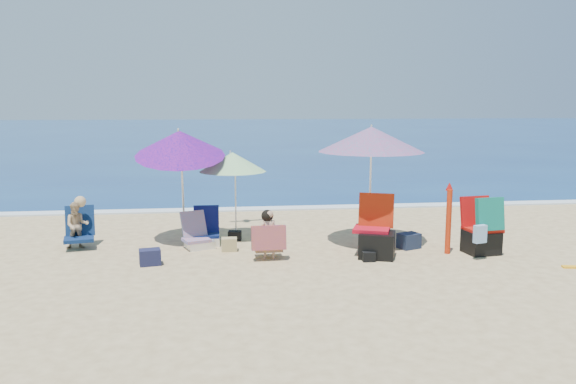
{
  "coord_description": "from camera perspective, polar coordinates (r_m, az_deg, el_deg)",
  "views": [
    {
      "loc": [
        -1.57,
        -9.69,
        2.79
      ],
      "look_at": [
        -0.3,
        1.0,
        1.1
      ],
      "focal_mm": 35.84,
      "sensor_mm": 36.0,
      "label": 1
    }
  ],
  "objects": [
    {
      "name": "ground",
      "position": [
        10.2,
        2.35,
        -6.95
      ],
      "size": [
        120.0,
        120.0,
        0.0
      ],
      "color": "#D8BC84",
      "rests_on": "ground"
    },
    {
      "name": "furled_umbrella",
      "position": [
        11.01,
        15.66,
        -2.19
      ],
      "size": [
        0.15,
        0.19,
        1.33
      ],
      "color": "red",
      "rests_on": "ground"
    },
    {
      "name": "umbrella_blue",
      "position": [
        11.49,
        -10.69,
        4.77
      ],
      "size": [
        1.8,
        1.87,
        2.43
      ],
      "color": "silver",
      "rests_on": "ground"
    },
    {
      "name": "sea",
      "position": [
        54.78,
        -5.15,
        5.91
      ],
      "size": [
        120.0,
        80.0,
        0.12
      ],
      "color": "navy",
      "rests_on": "ground"
    },
    {
      "name": "bag_navy_b",
      "position": [
        11.34,
        11.9,
        -4.76
      ],
      "size": [
        0.47,
        0.42,
        0.29
      ],
      "color": "#1C263D",
      "rests_on": "ground"
    },
    {
      "name": "bag_black_b",
      "position": [
        10.32,
        8.01,
        -6.36
      ],
      "size": [
        0.22,
        0.16,
        0.17
      ],
      "color": "black",
      "rests_on": "ground"
    },
    {
      "name": "bag_navy_a",
      "position": [
        10.27,
        -13.53,
        -6.3
      ],
      "size": [
        0.4,
        0.32,
        0.28
      ],
      "color": "#1B1D3B",
      "rests_on": "ground"
    },
    {
      "name": "camp_chair_right",
      "position": [
        11.23,
        18.68,
        -3.86
      ],
      "size": [
        0.73,
        0.92,
        1.1
      ],
      "color": "#B8160D",
      "rests_on": "ground"
    },
    {
      "name": "person_left",
      "position": [
        11.78,
        -20.13,
        -3.07
      ],
      "size": [
        0.65,
        0.81,
        1.0
      ],
      "color": "tan",
      "rests_on": "ground"
    },
    {
      "name": "chair_rainbow",
      "position": [
        11.27,
        -8.97,
        -4.57
      ],
      "size": [
        0.7,
        0.74,
        0.68
      ],
      "color": "#E06E4F",
      "rests_on": "ground"
    },
    {
      "name": "orange_item",
      "position": [
        10.95,
        26.19,
        -6.69
      ],
      "size": [
        0.27,
        0.16,
        0.03
      ],
      "color": "#FFA91A",
      "rests_on": "ground"
    },
    {
      "name": "person_center",
      "position": [
        10.27,
        -1.94,
        -4.34
      ],
      "size": [
        0.62,
        0.51,
        0.9
      ],
      "color": "tan",
      "rests_on": "ground"
    },
    {
      "name": "camp_chair_left",
      "position": [
        10.6,
        8.75,
        -4.56
      ],
      "size": [
        0.86,
        0.92,
        1.12
      ],
      "color": "red",
      "rests_on": "ground"
    },
    {
      "name": "umbrella_turquoise",
      "position": [
        11.23,
        8.26,
        5.2
      ],
      "size": [
        2.09,
        2.09,
        2.36
      ],
      "color": "white",
      "rests_on": "ground"
    },
    {
      "name": "chair_navy",
      "position": [
        11.55,
        -8.11,
        -4.17
      ],
      "size": [
        0.53,
        0.65,
        0.73
      ],
      "color": "#0B1742",
      "rests_on": "ground"
    },
    {
      "name": "umbrella_striped",
      "position": [
        11.69,
        -5.51,
        2.98
      ],
      "size": [
        1.69,
        1.69,
        1.82
      ],
      "color": "silver",
      "rests_on": "ground"
    },
    {
      "name": "foam",
      "position": [
        15.13,
        -0.7,
        -1.63
      ],
      "size": [
        120.0,
        0.5,
        0.04
      ],
      "color": "white",
      "rests_on": "ground"
    },
    {
      "name": "bag_black_a",
      "position": [
        11.78,
        -5.3,
        -4.34
      ],
      "size": [
        0.28,
        0.23,
        0.19
      ],
      "color": "black",
      "rests_on": "ground"
    },
    {
      "name": "bag_tan",
      "position": [
        10.96,
        -5.85,
        -5.2
      ],
      "size": [
        0.3,
        0.22,
        0.25
      ],
      "color": "tan",
      "rests_on": "ground"
    }
  ]
}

